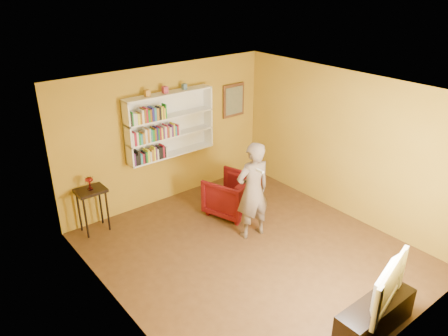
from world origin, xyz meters
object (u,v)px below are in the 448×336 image
(tv_cabinet, at_px, (375,316))
(armchair, at_px, (231,195))
(console_table, at_px, (91,197))
(person, at_px, (253,191))
(ruby_lustre, at_px, (89,181))
(television, at_px, (381,283))
(bookshelf, at_px, (168,124))

(tv_cabinet, bearing_deg, armchair, 82.34)
(console_table, relative_size, person, 0.47)
(ruby_lustre, height_order, television, television)
(person, relative_size, television, 1.62)
(console_table, xyz_separation_m, television, (1.82, -4.50, 0.08))
(console_table, height_order, armchair, console_table)
(bookshelf, xyz_separation_m, person, (0.36, -2.01, -0.72))
(ruby_lustre, height_order, tv_cabinet, ruby_lustre)
(ruby_lustre, height_order, person, person)
(armchair, distance_m, television, 3.52)
(console_table, height_order, person, person)
(bookshelf, height_order, person, bookshelf)
(console_table, bearing_deg, tv_cabinet, -68.00)
(ruby_lustre, distance_m, television, 4.86)
(tv_cabinet, bearing_deg, person, 84.25)
(console_table, relative_size, armchair, 0.97)
(television, bearing_deg, armchair, 67.74)
(person, bearing_deg, television, 92.68)
(bookshelf, bearing_deg, console_table, -174.71)
(armchair, xyz_separation_m, person, (-0.20, -0.82, 0.48))
(person, distance_m, tv_cabinet, 2.74)
(bookshelf, relative_size, console_table, 2.20)
(bookshelf, distance_m, television, 4.74)
(bookshelf, bearing_deg, ruby_lustre, -174.71)
(tv_cabinet, bearing_deg, ruby_lustre, 112.00)
(armchair, bearing_deg, tv_cabinet, 64.17)
(tv_cabinet, xyz_separation_m, television, (0.00, 0.00, 0.53))
(person, bearing_deg, armchair, -95.27)
(console_table, distance_m, tv_cabinet, 4.87)
(armchair, relative_size, television, 0.79)
(ruby_lustre, relative_size, tv_cabinet, 0.19)
(console_table, bearing_deg, armchair, -24.38)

